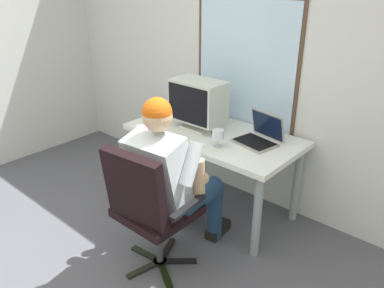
# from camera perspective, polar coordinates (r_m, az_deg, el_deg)

# --- Properties ---
(wall_rear) EXTENTS (4.80, 0.08, 2.70)m
(wall_rear) POSITION_cam_1_polar(r_m,az_deg,el_deg) (3.29, 9.81, 13.56)
(wall_rear) COLOR silver
(wall_rear) RESTS_ON ground
(desk) EXTENTS (1.43, 0.74, 0.71)m
(desk) POSITION_cam_1_polar(r_m,az_deg,el_deg) (3.22, 3.16, 0.26)
(desk) COLOR gray
(desk) RESTS_ON ground
(office_chair) EXTENTS (0.59, 0.54, 0.96)m
(office_chair) POSITION_cam_1_polar(r_m,az_deg,el_deg) (2.54, -6.60, -8.82)
(office_chair) COLOR black
(office_chair) RESTS_ON ground
(person_seated) EXTENTS (0.56, 0.82, 1.24)m
(person_seated) POSITION_cam_1_polar(r_m,az_deg,el_deg) (2.66, -2.95, -4.65)
(person_seated) COLOR #19334E
(person_seated) RESTS_ON ground
(crt_monitor) EXTENTS (0.44, 0.27, 0.41)m
(crt_monitor) POSITION_cam_1_polar(r_m,az_deg,el_deg) (3.19, 0.89, 6.32)
(crt_monitor) COLOR beige
(crt_monitor) RESTS_ON desk
(laptop) EXTENTS (0.36, 0.34, 0.23)m
(laptop) POSITION_cam_1_polar(r_m,az_deg,el_deg) (3.03, 10.10, 1.37)
(laptop) COLOR gray
(laptop) RESTS_ON desk
(wine_glass) EXTENTS (0.09, 0.09, 0.14)m
(wine_glass) POSITION_cam_1_polar(r_m,az_deg,el_deg) (2.89, 3.88, 1.35)
(wine_glass) COLOR silver
(wine_glass) RESTS_ON desk
(desk_speaker) EXTENTS (0.08, 0.10, 0.19)m
(desk_speaker) POSITION_cam_1_polar(r_m,az_deg,el_deg) (3.54, -0.93, 5.75)
(desk_speaker) COLOR black
(desk_speaker) RESTS_ON desk
(cd_case) EXTENTS (0.18, 0.17, 0.01)m
(cd_case) POSITION_cam_1_polar(r_m,az_deg,el_deg) (3.38, -4.98, 3.10)
(cd_case) COLOR #942578
(cd_case) RESTS_ON desk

